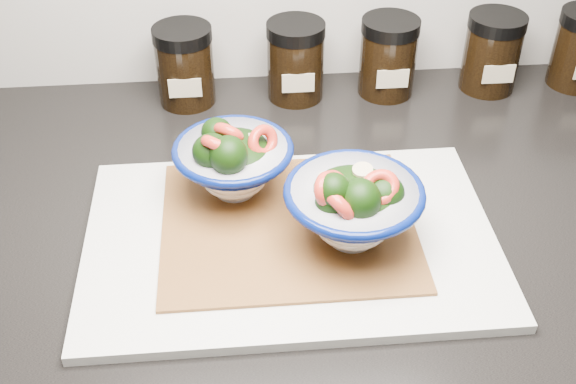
{
  "coord_description": "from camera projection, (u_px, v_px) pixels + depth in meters",
  "views": [
    {
      "loc": [
        -0.14,
        0.79,
        1.44
      ],
      "look_at": [
        -0.09,
        1.39,
        0.96
      ],
      "focal_mm": 45.0,
      "sensor_mm": 36.0,
      "label": 1
    }
  ],
  "objects": [
    {
      "name": "spice_jar_d",
      "position": [
        492.0,
        52.0,
        1.03
      ],
      "size": [
        0.08,
        0.08,
        0.11
      ],
      "color": "black",
      "rests_on": "countertop"
    },
    {
      "name": "spice_jar_a",
      "position": [
        185.0,
        65.0,
        1.0
      ],
      "size": [
        0.08,
        0.08,
        0.11
      ],
      "color": "black",
      "rests_on": "countertop"
    },
    {
      "name": "cutting_board",
      "position": [
        290.0,
        240.0,
        0.8
      ],
      "size": [
        0.45,
        0.3,
        0.01
      ],
      "primitive_type": "cube",
      "color": "silver",
      "rests_on": "countertop"
    },
    {
      "name": "spice_jar_b",
      "position": [
        296.0,
        61.0,
        1.01
      ],
      "size": [
        0.08,
        0.08,
        0.11
      ],
      "color": "black",
      "rests_on": "countertop"
    },
    {
      "name": "bowl_left",
      "position": [
        232.0,
        161.0,
        0.82
      ],
      "size": [
        0.14,
        0.14,
        0.11
      ],
      "rotation": [
        0.0,
        0.0,
        0.19
      ],
      "color": "white",
      "rests_on": "bamboo_mat"
    },
    {
      "name": "bamboo_mat",
      "position": [
        288.0,
        224.0,
        0.81
      ],
      "size": [
        0.28,
        0.24,
        0.0
      ],
      "primitive_type": "cube",
      "color": "#9F682F",
      "rests_on": "cutting_board"
    },
    {
      "name": "bowl_right",
      "position": [
        353.0,
        206.0,
        0.75
      ],
      "size": [
        0.15,
        0.15,
        0.11
      ],
      "rotation": [
        0.0,
        0.0,
        0.4
      ],
      "color": "white",
      "rests_on": "bamboo_mat"
    },
    {
      "name": "countertop",
      "position": [
        358.0,
        209.0,
        0.88
      ],
      "size": [
        3.5,
        0.6,
        0.04
      ],
      "primitive_type": "cube",
      "color": "black",
      "rests_on": "cabinet"
    },
    {
      "name": "spice_jar_c",
      "position": [
        388.0,
        57.0,
        1.02
      ],
      "size": [
        0.08,
        0.08,
        0.11
      ],
      "color": "black",
      "rests_on": "countertop"
    }
  ]
}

